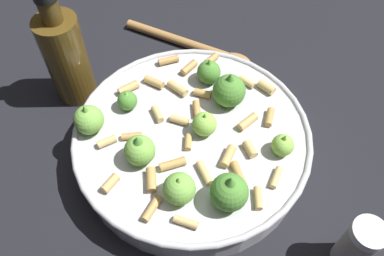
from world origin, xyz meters
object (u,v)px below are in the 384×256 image
at_px(pepper_shaker, 358,245).
at_px(wooden_spoon, 194,46).
at_px(cooking_pan, 192,141).
at_px(olive_oil_bottle, 66,56).

xyz_separation_m(pepper_shaker, wooden_spoon, (0.42, -0.05, -0.04)).
distance_m(cooking_pan, pepper_shaker, 0.25).
xyz_separation_m(cooking_pan, wooden_spoon, (0.19, -0.12, -0.03)).
bearing_deg(cooking_pan, wooden_spoon, -33.77).
xyz_separation_m(pepper_shaker, olive_oil_bottle, (0.44, 0.17, 0.04)).
height_order(olive_oil_bottle, wooden_spoon, olive_oil_bottle).
height_order(pepper_shaker, wooden_spoon, pepper_shaker).
height_order(cooking_pan, olive_oil_bottle, olive_oil_bottle).
xyz_separation_m(cooking_pan, pepper_shaker, (-0.23, -0.08, 0.01)).
relative_size(olive_oil_bottle, wooden_spoon, 0.88).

